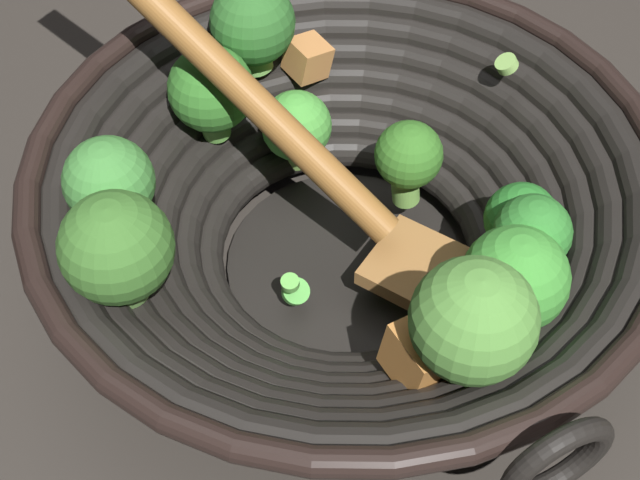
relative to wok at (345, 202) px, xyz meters
The scene contains 2 objects.
ground_plane 0.06m from the wok, ahead, with size 4.00×4.00×0.00m, color #332D28.
wok is the anchor object (origin of this frame).
Camera 1 is at (-0.26, -0.20, 0.43)m, focal length 50.04 mm.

